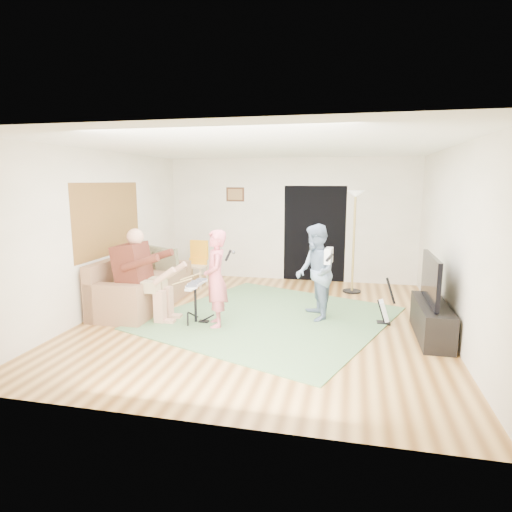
{
  "coord_description": "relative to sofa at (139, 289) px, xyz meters",
  "views": [
    {
      "loc": [
        1.33,
        -6.41,
        2.2
      ],
      "look_at": [
        -0.17,
        0.3,
        0.99
      ],
      "focal_mm": 30.0,
      "sensor_mm": 36.0,
      "label": 1
    }
  ],
  "objects": [
    {
      "name": "tv_cabinet",
      "position": [
        4.8,
        -0.53,
        -0.05
      ],
      "size": [
        0.4,
        1.4,
        0.5
      ],
      "primitive_type": "cube",
      "color": "black",
      "rests_on": "floor"
    },
    {
      "name": "floor",
      "position": [
        2.3,
        -0.33,
        -0.3
      ],
      "size": [
        6.0,
        6.0,
        0.0
      ],
      "primitive_type": "plane",
      "color": "brown",
      "rests_on": "ground"
    },
    {
      "name": "walls",
      "position": [
        2.3,
        -0.33,
        1.05
      ],
      "size": [
        5.5,
        6.0,
        2.7
      ],
      "primitive_type": null,
      "color": "silver",
      "rests_on": "floor"
    },
    {
      "name": "sofa",
      "position": [
        0.0,
        0.0,
        0.0
      ],
      "size": [
        0.92,
        2.24,
        0.91
      ],
      "color": "#8B6345",
      "rests_on": "floor"
    },
    {
      "name": "dining_chair",
      "position": [
        0.48,
        1.6,
        0.04
      ],
      "size": [
        0.44,
        0.46,
        0.96
      ],
      "rotation": [
        0.0,
        0.0,
        -0.07
      ],
      "color": "#D8BA8C",
      "rests_on": "floor"
    },
    {
      "name": "doorway",
      "position": [
        2.85,
        2.66,
        0.75
      ],
      "size": [
        2.1,
        0.0,
        2.1
      ],
      "primitive_type": "plane",
      "rotation": [
        1.57,
        0.0,
        0.0
      ],
      "color": "black",
      "rests_on": "walls"
    },
    {
      "name": "area_rug",
      "position": [
        2.42,
        -0.19,
        -0.29
      ],
      "size": [
        4.4,
        4.46,
        0.02
      ],
      "primitive_type": "cube",
      "rotation": [
        0.0,
        0.0,
        -0.36
      ],
      "color": "#517849",
      "rests_on": "floor"
    },
    {
      "name": "window_blinds",
      "position": [
        -0.44,
        -0.13,
        1.25
      ],
      "size": [
        0.0,
        2.05,
        2.05
      ],
      "primitive_type": "plane",
      "rotation": [
        1.57,
        0.0,
        1.57
      ],
      "color": "brown",
      "rests_on": "walls"
    },
    {
      "name": "guitar_held",
      "position": [
        3.31,
        -0.05,
        0.74
      ],
      "size": [
        0.17,
        0.61,
        0.26
      ],
      "primitive_type": null,
      "rotation": [
        0.0,
        0.0,
        -0.09
      ],
      "color": "white",
      "rests_on": "guitarist"
    },
    {
      "name": "drummer",
      "position": [
        0.44,
        -0.65,
        0.27
      ],
      "size": [
        0.95,
        0.53,
        1.47
      ],
      "color": "#552318",
      "rests_on": "sofa"
    },
    {
      "name": "singer",
      "position": [
        1.67,
        -0.73,
        0.44
      ],
      "size": [
        0.53,
        0.63,
        1.49
      ],
      "primitive_type": "imported",
      "rotation": [
        0.0,
        0.0,
        -1.2
      ],
      "color": "#DF616F",
      "rests_on": "floor"
    },
    {
      "name": "guitarist",
      "position": [
        3.11,
        -0.05,
        0.47
      ],
      "size": [
        0.78,
        0.88,
        1.54
      ],
      "primitive_type": "imported",
      "rotation": [
        0.0,
        0.0,
        -1.27
      ],
      "color": "#748AAA",
      "rests_on": "floor"
    },
    {
      "name": "guitar_spare",
      "position": [
        4.19,
        -0.06,
        -0.09
      ],
      "size": [
        0.27,
        0.24,
        0.74
      ],
      "color": "black",
      "rests_on": "floor"
    },
    {
      "name": "drum_kit",
      "position": [
        1.3,
        -0.65,
        -0.01
      ],
      "size": [
        0.36,
        0.64,
        0.66
      ],
      "color": "black",
      "rests_on": "floor"
    },
    {
      "name": "microphone",
      "position": [
        1.87,
        -0.73,
        0.81
      ],
      "size": [
        0.06,
        0.06,
        0.24
      ],
      "primitive_type": null,
      "color": "black",
      "rests_on": "singer"
    },
    {
      "name": "ceiling",
      "position": [
        2.3,
        -0.33,
        2.4
      ],
      "size": [
        6.0,
        6.0,
        0.0
      ],
      "primitive_type": "plane",
      "rotation": [
        3.14,
        0.0,
        0.0
      ],
      "color": "white",
      "rests_on": "walls"
    },
    {
      "name": "torchiere_lamp",
      "position": [
        3.7,
        1.81,
        1.08
      ],
      "size": [
        0.36,
        0.36,
        2.02
      ],
      "color": "black",
      "rests_on": "floor"
    },
    {
      "name": "picture_frame",
      "position": [
        1.05,
        2.66,
        1.6
      ],
      "size": [
        0.42,
        0.03,
        0.32
      ],
      "primitive_type": "cube",
      "color": "#3F2314",
      "rests_on": "walls"
    },
    {
      "name": "television",
      "position": [
        4.75,
        -0.53,
        0.55
      ],
      "size": [
        0.06,
        1.18,
        0.66
      ],
      "primitive_type": "cube",
      "color": "black",
      "rests_on": "tv_cabinet"
    }
  ]
}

